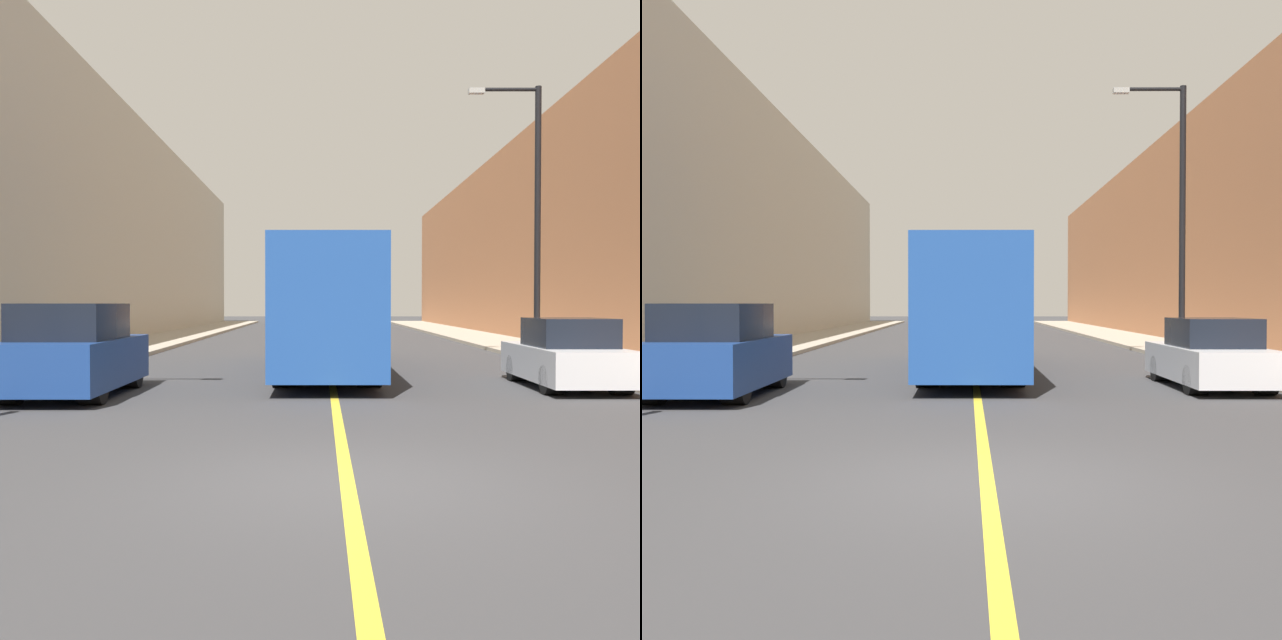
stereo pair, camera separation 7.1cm
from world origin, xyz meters
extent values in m
plane|color=#38383A|center=(0.00, 0.00, 0.00)|extent=(200.00, 200.00, 0.00)
cube|color=#A89E8C|center=(-8.06, 30.00, 0.07)|extent=(3.39, 72.00, 0.14)
cube|color=#A89E8C|center=(8.06, 30.00, 0.07)|extent=(3.39, 72.00, 0.14)
cube|color=#B7B2A3|center=(-11.76, 30.00, 5.84)|extent=(4.00, 72.00, 11.67)
cube|color=#B2724C|center=(11.76, 30.00, 5.22)|extent=(4.00, 72.00, 10.43)
cube|color=gold|center=(0.00, 30.00, 0.00)|extent=(0.16, 72.00, 0.01)
cube|color=#1E4793|center=(-0.13, 12.60, 1.79)|extent=(2.43, 11.74, 3.00)
cube|color=black|center=(-0.13, 6.76, 2.32)|extent=(2.07, 0.04, 1.35)
cylinder|color=black|center=(-1.08, 8.96, 0.48)|extent=(0.54, 0.96, 0.96)
cylinder|color=black|center=(0.82, 8.96, 0.48)|extent=(0.54, 0.96, 0.96)
cylinder|color=black|center=(-1.08, 16.25, 0.48)|extent=(0.54, 0.96, 0.96)
cylinder|color=black|center=(0.82, 16.25, 0.48)|extent=(0.54, 0.96, 0.96)
cube|color=navy|center=(-5.26, 7.41, 0.68)|extent=(1.98, 4.43, 0.95)
cube|color=black|center=(-5.26, 7.19, 1.51)|extent=(1.74, 2.44, 0.71)
cube|color=black|center=(-5.26, 5.22, 0.85)|extent=(1.69, 0.04, 0.43)
cylinder|color=black|center=(-6.04, 6.04, 0.34)|extent=(0.44, 0.68, 0.68)
cylinder|color=black|center=(-4.49, 6.04, 0.34)|extent=(0.44, 0.68, 0.68)
cylinder|color=black|center=(-6.04, 8.79, 0.34)|extent=(0.44, 0.68, 0.68)
cylinder|color=black|center=(-4.49, 8.79, 0.34)|extent=(0.44, 0.68, 0.68)
cube|color=silver|center=(5.18, 8.89, 0.55)|extent=(1.80, 4.38, 0.74)
cube|color=black|center=(5.18, 8.67, 1.24)|extent=(1.58, 1.97, 0.63)
cube|color=black|center=(5.18, 6.73, 0.68)|extent=(1.53, 0.04, 0.33)
cylinder|color=black|center=(4.48, 7.53, 0.31)|extent=(0.40, 0.62, 0.62)
cylinder|color=black|center=(5.88, 7.53, 0.31)|extent=(0.40, 0.62, 0.62)
cylinder|color=black|center=(4.48, 10.25, 0.31)|extent=(0.40, 0.62, 0.62)
cylinder|color=black|center=(5.88, 10.25, 0.31)|extent=(0.40, 0.62, 0.62)
cylinder|color=black|center=(6.67, 16.21, 4.46)|extent=(0.20, 0.20, 8.64)
cylinder|color=black|center=(5.68, 16.21, 8.68)|extent=(1.97, 0.12, 0.12)
cube|color=#999993|center=(4.70, 16.21, 8.63)|extent=(0.50, 0.24, 0.16)
camera|label=1|loc=(-0.29, -7.73, 1.87)|focal=42.00mm
camera|label=2|loc=(-0.21, -7.73, 1.87)|focal=42.00mm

